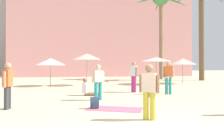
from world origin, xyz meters
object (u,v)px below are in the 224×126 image
person_mid_center (167,76)px  person_near_right (134,75)px  cafe_umbrella_3 (87,57)px  backpack (95,103)px  cafe_umbrella_1 (51,62)px  person_far_left (149,89)px  beach_towel (115,109)px  person_near_left (8,84)px  person_mid_right (88,89)px  cafe_umbrella_0 (183,61)px  person_far_right (98,81)px  palm_tree_left (201,0)px  cafe_umbrella_2 (156,59)px  palm_tree_center (161,3)px

person_mid_center → person_near_right: bearing=-105.7°
cafe_umbrella_3 → backpack: cafe_umbrella_3 is taller
cafe_umbrella_1 → person_far_left: (3.81, -11.69, -0.97)m
cafe_umbrella_1 → cafe_umbrella_3: bearing=1.1°
backpack → person_far_left: bearing=32.7°
person_far_left → person_mid_center: bearing=5.2°
cafe_umbrella_3 → beach_towel: 10.24m
person_mid_center → cafe_umbrella_1: bearing=-113.0°
person_near_left → person_mid_right: size_ratio=1.77×
cafe_umbrella_0 → cafe_umbrella_3: cafe_umbrella_3 is taller
cafe_umbrella_3 → person_near_left: 10.03m
backpack → person_mid_center: bearing=127.5°
cafe_umbrella_1 → person_mid_center: cafe_umbrella_1 is taller
person_far_right → person_far_left: person_far_right is taller
person_mid_center → palm_tree_left: bearing=160.1°
person_near_left → person_mid_right: bearing=-122.9°
cafe_umbrella_2 → person_mid_right: bearing=-134.5°
palm_tree_left → person_mid_center: 15.16m
person_mid_center → person_near_right: (-1.61, 1.10, 0.04)m
palm_tree_left → cafe_umbrella_2: 10.01m
person_far_left → palm_tree_left: bearing=-2.2°
person_mid_center → person_mid_right: person_mid_center is taller
cafe_umbrella_1 → person_near_right: (5.18, -4.95, -0.86)m
cafe_umbrella_2 → person_near_left: cafe_umbrella_2 is taller
palm_tree_center → cafe_umbrella_0: (-0.47, -6.08, -6.71)m
cafe_umbrella_2 → person_far_left: cafe_umbrella_2 is taller
person_near_right → beach_towel: bearing=40.2°
palm_tree_left → person_far_right: palm_tree_left is taller
palm_tree_left → cafe_umbrella_3: size_ratio=4.25×
person_far_left → cafe_umbrella_2: bearing=11.5°
person_far_right → person_mid_center: bearing=-81.4°
palm_tree_center → cafe_umbrella_3: 12.69m
palm_tree_center → person_far_right: 18.52m
person_near_right → person_far_right: (-2.40, -2.75, -0.11)m
person_mid_center → person_near_right: 1.95m
cafe_umbrella_0 → person_mid_center: bearing=-122.7°
palm_tree_center → cafe_umbrella_1: (-11.52, -6.67, -6.76)m
cafe_umbrella_1 → person_mid_right: (2.42, -6.00, -1.53)m
backpack → cafe_umbrella_2: bearing=146.0°
palm_tree_left → cafe_umbrella_1: palm_tree_left is taller
person_near_right → person_far_right: bearing=21.6°
person_far_left → cafe_umbrella_3: bearing=38.2°
palm_tree_left → backpack: palm_tree_left is taller
palm_tree_left → person_near_left: size_ratio=6.35×
palm_tree_left → person_mid_center: palm_tree_left is taller
cafe_umbrella_2 → palm_tree_center: bearing=65.0°
person_mid_center → person_near_left: bearing=-47.7°
cafe_umbrella_1 → person_near_left: 9.36m
cafe_umbrella_3 → backpack: size_ratio=5.94×
cafe_umbrella_0 → person_mid_right: bearing=-142.6°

